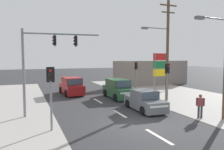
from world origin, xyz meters
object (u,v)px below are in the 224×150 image
at_px(pedestal_signal_right_kerb, 167,77).
at_px(pedestal_signal_left_kerb, 51,88).
at_px(utility_pole_midground_right, 166,47).
at_px(shopping_plaza_sign, 161,67).
at_px(pedestal_signal_far_median, 136,72).
at_px(sedan_oncoming_near, 144,101).
at_px(pedestrian_at_kerb, 200,105).
at_px(traffic_signal_mast, 43,56).
at_px(suv_crossing_left, 118,89).
at_px(suv_oncoming_mid, 72,86).

distance_m(pedestal_signal_right_kerb, pedestal_signal_left_kerb, 10.26).
xyz_separation_m(utility_pole_midground_right, shopping_plaza_sign, (2.90, 5.05, -2.05)).
bearing_deg(pedestal_signal_far_median, pedestal_signal_left_kerb, -137.88).
distance_m(sedan_oncoming_near, pedestrian_at_kerb, 4.11).
relative_size(traffic_signal_mast, sedan_oncoming_near, 1.40).
bearing_deg(pedestal_signal_right_kerb, sedan_oncoming_near, -165.40).
bearing_deg(traffic_signal_mast, pedestal_signal_far_median, 29.41).
height_order(traffic_signal_mast, pedestrian_at_kerb, traffic_signal_mast).
height_order(pedestal_signal_right_kerb, suv_crossing_left, pedestal_signal_right_kerb).
bearing_deg(pedestal_signal_left_kerb, utility_pole_midground_right, 23.86).
xyz_separation_m(pedestal_signal_left_kerb, suv_oncoming_mid, (3.48, 11.62, -1.53)).
height_order(traffic_signal_mast, shopping_plaza_sign, traffic_signal_mast).
bearing_deg(utility_pole_midground_right, sedan_oncoming_near, -145.58).
bearing_deg(utility_pole_midground_right, pedestrian_at_kerb, -104.63).
height_order(pedestal_signal_right_kerb, shopping_plaza_sign, shopping_plaza_sign).
height_order(pedestal_signal_left_kerb, suv_oncoming_mid, pedestal_signal_left_kerb).
bearing_deg(sedan_oncoming_near, shopping_plaza_sign, 48.73).
distance_m(pedestal_signal_left_kerb, shopping_plaza_sign, 17.19).
xyz_separation_m(sedan_oncoming_near, suv_oncoming_mid, (-3.78, 9.34, 0.18)).
xyz_separation_m(utility_pole_midground_right, pedestal_signal_left_kerb, (-11.10, -4.91, -2.62)).
bearing_deg(traffic_signal_mast, pedestrian_at_kerb, -25.68).
bearing_deg(suv_oncoming_mid, traffic_signal_mast, -113.54).
bearing_deg(pedestal_signal_right_kerb, traffic_signal_mast, 177.02).
relative_size(pedestal_signal_right_kerb, sedan_oncoming_near, 0.83).
bearing_deg(pedestal_signal_far_median, suv_oncoming_mid, 161.27).
bearing_deg(pedestal_signal_right_kerb, suv_oncoming_mid, 126.20).
xyz_separation_m(pedestal_signal_far_median, suv_oncoming_mid, (-6.82, 2.31, -1.53)).
xyz_separation_m(pedestal_signal_right_kerb, pedestal_signal_left_kerb, (-9.83, -2.95, 0.00)).
bearing_deg(traffic_signal_mast, pedestal_signal_left_kerb, -88.76).
bearing_deg(pedestal_signal_left_kerb, suv_crossing_left, 46.11).
bearing_deg(pedestal_signal_right_kerb, utility_pole_midground_right, 56.98).
relative_size(pedestal_signal_far_median, suv_oncoming_mid, 0.77).
relative_size(suv_oncoming_mid, pedestrian_at_kerb, 2.83).
bearing_deg(pedestal_signal_left_kerb, pedestal_signal_far_median, 42.12).
relative_size(pedestal_signal_right_kerb, pedestal_signal_left_kerb, 1.00).
bearing_deg(pedestrian_at_kerb, sedan_oncoming_near, 123.38).
xyz_separation_m(shopping_plaza_sign, suv_crossing_left, (-6.58, -2.24, -2.10)).
height_order(pedestal_signal_far_median, suv_oncoming_mid, pedestal_signal_far_median).
bearing_deg(suv_crossing_left, utility_pole_midground_right, -37.31).
bearing_deg(pedestal_signal_right_kerb, pedestal_signal_left_kerb, -163.31).
bearing_deg(suv_crossing_left, suv_oncoming_mid, 135.30).
distance_m(traffic_signal_mast, pedestal_signal_left_kerb, 3.87).
relative_size(pedestal_signal_right_kerb, suv_oncoming_mid, 0.77).
relative_size(utility_pole_midground_right, shopping_plaza_sign, 2.03).
relative_size(traffic_signal_mast, pedestrian_at_kerb, 3.68).
bearing_deg(pedestrian_at_kerb, pedestal_signal_right_kerb, 85.73).
relative_size(utility_pole_midground_right, suv_oncoming_mid, 2.03).
xyz_separation_m(traffic_signal_mast, pedestal_signal_far_median, (10.37, 5.85, -1.73)).
distance_m(utility_pole_midground_right, pedestrian_at_kerb, 7.49).
bearing_deg(suv_crossing_left, pedestal_signal_far_median, 29.00).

